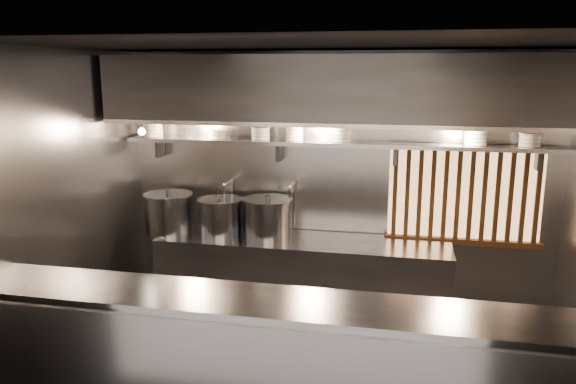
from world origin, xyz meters
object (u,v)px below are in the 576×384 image
at_px(pendant_bulb, 324,137).
at_px(stock_pot_mid, 220,216).
at_px(stock_pot_right, 268,217).
at_px(heat_lamp, 140,126).
at_px(stock_pot_left, 169,213).

height_order(pendant_bulb, stock_pot_mid, pendant_bulb).
distance_m(pendant_bulb, stock_pot_right, 1.03).
bearing_deg(heat_lamp, stock_pot_left, 60.24).
distance_m(heat_lamp, pendant_bulb, 1.83).
bearing_deg(stock_pot_mid, stock_pot_right, 2.47).
height_order(heat_lamp, pendant_bulb, heat_lamp).
relative_size(stock_pot_left, stock_pot_right, 1.02).
distance_m(heat_lamp, stock_pot_left, 1.00).
height_order(heat_lamp, stock_pot_mid, heat_lamp).
relative_size(heat_lamp, stock_pot_mid, 0.65).
height_order(stock_pot_mid, stock_pot_right, stock_pot_right).
xyz_separation_m(heat_lamp, stock_pot_left, (0.15, 0.26, -0.95)).
xyz_separation_m(stock_pot_mid, stock_pot_right, (0.51, 0.02, 0.01)).
relative_size(stock_pot_left, stock_pot_mid, 1.23).
xyz_separation_m(stock_pot_left, stock_pot_mid, (0.56, 0.05, -0.02)).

